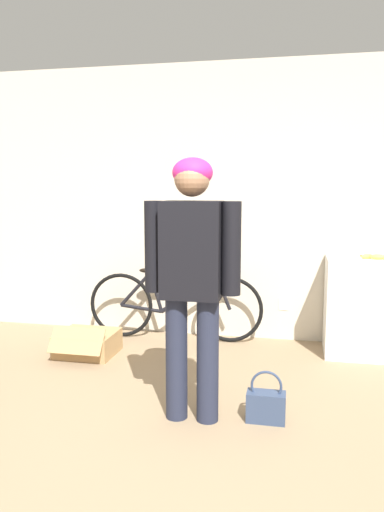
# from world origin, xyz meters

# --- Properties ---
(ground_plane) EXTENTS (14.00, 14.00, 0.00)m
(ground_plane) POSITION_xyz_m (0.00, 0.00, 0.00)
(ground_plane) COLOR #937A5B
(wall_back) EXTENTS (8.00, 0.07, 2.60)m
(wall_back) POSITION_xyz_m (0.00, 2.77, 1.30)
(wall_back) COLOR beige
(wall_back) RESTS_ON ground_plane
(side_shelf) EXTENTS (0.97, 0.52, 0.85)m
(side_shelf) POSITION_xyz_m (1.40, 2.46, 0.42)
(side_shelf) COLOR white
(side_shelf) RESTS_ON ground_plane
(person) EXTENTS (0.59, 0.25, 1.63)m
(person) POSITION_xyz_m (0.05, 0.95, 0.98)
(person) COLOR #23283D
(person) RESTS_ON ground_plane
(bicycle) EXTENTS (1.68, 0.46, 0.70)m
(bicycle) POSITION_xyz_m (-0.47, 2.53, 0.34)
(bicycle) COLOR black
(bicycle) RESTS_ON ground_plane
(banana) EXTENTS (0.29, 0.09, 0.04)m
(banana) POSITION_xyz_m (1.32, 2.41, 0.87)
(banana) COLOR #EAD64C
(banana) RESTS_ON side_shelf
(handbag) EXTENTS (0.24, 0.12, 0.33)m
(handbag) POSITION_xyz_m (0.50, 1.01, 0.11)
(handbag) COLOR #334260
(handbag) RESTS_ON ground_plane
(cardboard_box) EXTENTS (0.49, 0.51, 0.28)m
(cardboard_box) POSITION_xyz_m (-1.10, 1.95, 0.10)
(cardboard_box) COLOR tan
(cardboard_box) RESTS_ON ground_plane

